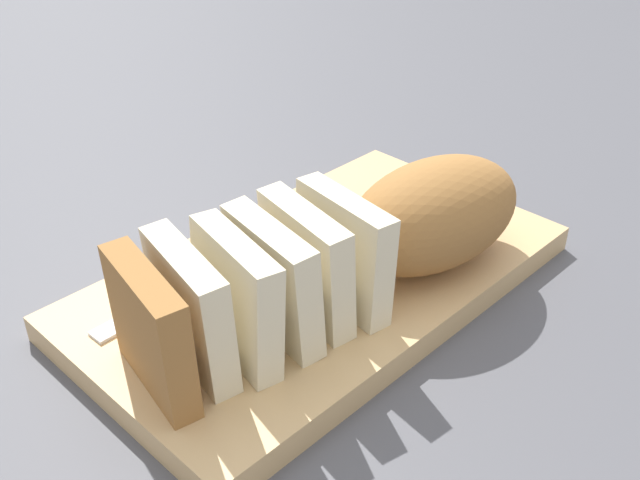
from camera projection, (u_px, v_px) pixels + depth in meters
name	position (u px, v px, depth m)	size (l,w,h in m)	color
ground_plane	(320.00, 291.00, 0.68)	(3.00, 3.00, 0.00)	#4C4C51
cutting_board	(320.00, 280.00, 0.67)	(0.43, 0.25, 0.02)	tan
bread_loaf	(364.00, 243.00, 0.61)	(0.38, 0.15, 0.10)	#996633
bread_knife	(267.00, 237.00, 0.69)	(0.24, 0.03, 0.02)	silver
crumb_near_knife	(348.00, 264.00, 0.66)	(0.01, 0.01, 0.01)	tan
crumb_near_loaf	(386.00, 298.00, 0.62)	(0.00, 0.00, 0.00)	tan
crumb_stray_left	(369.00, 304.00, 0.61)	(0.01, 0.01, 0.01)	tan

